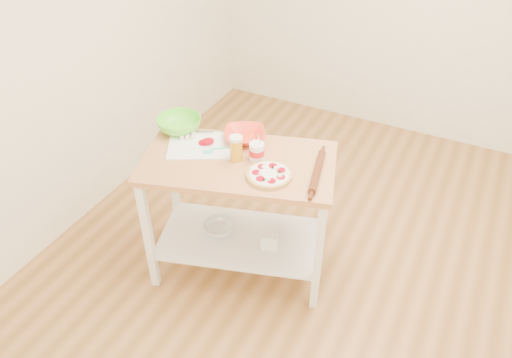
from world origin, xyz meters
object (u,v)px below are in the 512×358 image
Objects in this scene: spatula at (214,150)px; rolling_pin at (317,172)px; knife at (186,132)px; shelf_glass_bowl at (219,228)px; beer_pint at (236,148)px; yogurt_tub at (257,152)px; cutting_board at (200,145)px; shelf_bin at (270,239)px; orange_bowl at (245,136)px; prep_island at (239,193)px; green_bowl at (179,124)px; pizza at (269,175)px.

rolling_pin is at bearing -30.77° from spatula.
shelf_glass_bowl is (0.28, -0.12, -0.62)m from knife.
yogurt_tub reaches higher than beer_pint.
rolling_pin is at bearing -24.65° from cutting_board.
rolling_pin is at bearing 10.89° from shelf_bin.
orange_bowl is at bearing 12.87° from cutting_board.
rolling_pin is (0.65, 0.06, 0.01)m from spatula.
prep_island is 5.28× the size of knife.
knife is 1.14× the size of shelf_glass_bowl.
shelf_glass_bowl is (0.13, -0.04, -0.61)m from cutting_board.
beer_pint reaches higher than shelf_glass_bowl.
yogurt_tub is at bearing -177.91° from rolling_pin.
orange_bowl is at bearing 165.37° from rolling_pin.
prep_island is 6.54× the size of yogurt_tub.
shelf_bin is at bearing -28.66° from cutting_board.
beer_pint reaches higher than shelf_bin.
green_bowl is 0.51m from beer_pint.
shelf_bin is at bearing -8.41° from green_bowl.
rolling_pin is at bearing -3.26° from green_bowl.
spatula is 0.65× the size of yogurt_tub.
prep_island is 4.88× the size of pizza.
green_bowl is (-0.33, 0.12, 0.03)m from spatula.
prep_island is 0.33m from yogurt_tub.
pizza is at bearing -38.25° from cutting_board.
beer_pint is at bearing -33.36° from cutting_board.
green_bowl reaches higher than shelf_bin.
spatula is 0.23m from orange_bowl.
beer_pint is (-0.25, 0.07, 0.06)m from pizza.
pizza is 0.74m from shelf_glass_bowl.
spatula is 0.65m from rolling_pin.
shelf_bin is (0.37, 0.04, 0.02)m from shelf_glass_bowl.
beer_pint reaches higher than pizza.
knife is at bearing 124.61° from spatula.
shelf_bin is (0.21, 0.02, -0.33)m from prep_island.
yogurt_tub is at bearing -26.04° from spatula.
rolling_pin reaches higher than cutting_board.
cutting_board is (-0.52, 0.09, -0.01)m from pizza.
knife is at bearing 175.42° from yogurt_tub.
green_bowl reaches higher than orange_bowl.
rolling_pin is (0.55, -0.14, -0.01)m from orange_bowl.
beer_pint is 1.44× the size of shelf_bin.
cutting_board is at bearing 179.34° from shelf_bin.
spatula is at bearing 177.19° from beer_pint.
knife is at bearing 166.82° from beer_pint.
green_bowl is (-0.07, 0.03, 0.03)m from knife.
yogurt_tub reaches higher than shelf_glass_bowl.
shelf_glass_bowl is (-0.40, 0.05, -0.62)m from pizza.
shelf_bin is (0.12, -0.04, -0.64)m from yogurt_tub.
shelf_glass_bowl is at bearing -175.27° from prep_island.
orange_bowl is 0.71m from shelf_bin.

